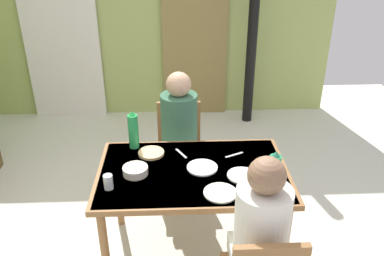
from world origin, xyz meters
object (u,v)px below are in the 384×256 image
at_px(person_far_diner, 179,124).
at_px(water_bottle_green_far, 274,171).
at_px(chair_far_diner, 179,145).
at_px(person_near_diner, 261,226).
at_px(water_bottle_green_near, 133,130).
at_px(serving_bowl_center, 135,171).
at_px(dining_table, 193,180).

distance_m(person_far_diner, water_bottle_green_far, 1.04).
bearing_deg(chair_far_diner, person_near_diner, 106.75).
distance_m(person_near_diner, water_bottle_green_near, 1.25).
relative_size(water_bottle_green_far, serving_bowl_center, 1.59).
xyz_separation_m(person_far_diner, serving_bowl_center, (-0.31, -0.66, -0.02)).
relative_size(chair_far_diner, person_near_diner, 1.13).
height_order(water_bottle_green_near, water_bottle_green_far, water_bottle_green_near).
distance_m(chair_far_diner, person_far_diner, 0.31).
relative_size(person_far_diner, serving_bowl_center, 4.53).
height_order(person_far_diner, serving_bowl_center, person_far_diner).
relative_size(chair_far_diner, water_bottle_green_near, 2.91).
bearing_deg(water_bottle_green_near, serving_bowl_center, -84.10).
bearing_deg(chair_far_diner, serving_bowl_center, 69.00).
relative_size(dining_table, water_bottle_green_far, 4.86).
bearing_deg(person_near_diner, water_bottle_green_near, 128.15).
relative_size(dining_table, water_bottle_green_near, 4.38).
xyz_separation_m(chair_far_diner, water_bottle_green_near, (-0.35, -0.43, 0.38)).
relative_size(water_bottle_green_near, water_bottle_green_far, 1.11).
distance_m(dining_table, chair_far_diner, 0.79).
distance_m(dining_table, water_bottle_green_near, 0.59).
bearing_deg(dining_table, serving_bowl_center, -175.96).
height_order(dining_table, water_bottle_green_near, water_bottle_green_near).
bearing_deg(person_far_diner, water_bottle_green_far, 124.14).
bearing_deg(water_bottle_green_near, person_near_diner, -51.85).
relative_size(chair_far_diner, person_far_diner, 1.13).
bearing_deg(serving_bowl_center, water_bottle_green_near, 95.90).
distance_m(dining_table, water_bottle_green_far, 0.59).
bearing_deg(dining_table, water_bottle_green_near, 141.30).
bearing_deg(dining_table, person_far_diner, 97.46).
xyz_separation_m(dining_table, water_bottle_green_near, (-0.43, 0.34, 0.22)).
xyz_separation_m(person_near_diner, water_bottle_green_far, (0.16, 0.41, 0.08)).
bearing_deg(water_bottle_green_far, chair_far_diner, 120.34).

